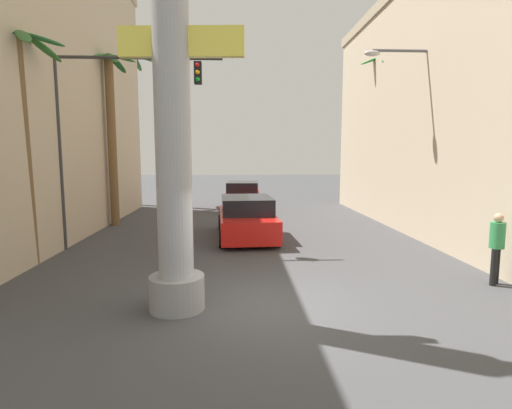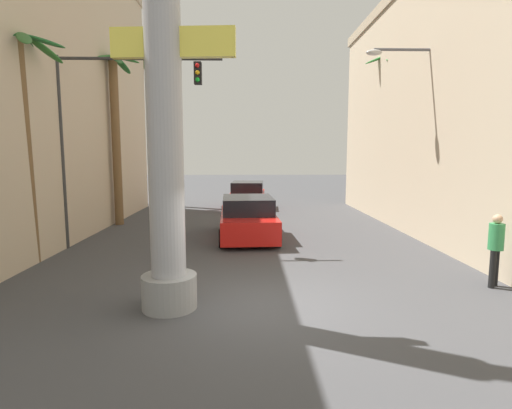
{
  "view_description": "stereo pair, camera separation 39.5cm",
  "coord_description": "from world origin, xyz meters",
  "px_view_note": "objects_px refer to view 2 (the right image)",
  "views": [
    {
      "loc": [
        -0.68,
        -8.04,
        3.14
      ],
      "look_at": [
        0.0,
        5.52,
        1.44
      ],
      "focal_mm": 28.0,
      "sensor_mm": 36.0,
      "label": 1
    },
    {
      "loc": [
        -0.28,
        -8.06,
        3.14
      ],
      "look_at": [
        0.0,
        5.52,
        1.44
      ],
      "focal_mm": 28.0,
      "sensor_mm": 36.0,
      "label": 2
    }
  ],
  "objects_px": {
    "street_lamp": "(425,124)",
    "palm_tree_far_left": "(141,119)",
    "palm_tree_mid_left": "(115,123)",
    "traffic_light_mast": "(109,115)",
    "palm_tree_mid_right": "(394,107)",
    "car_far": "(248,196)",
    "car_lead": "(248,218)",
    "pedestrian_by_sign": "(496,245)",
    "neon_sign_pole": "(164,77)",
    "palm_tree_near_left": "(24,123)"
  },
  "relations": [
    {
      "from": "street_lamp",
      "to": "palm_tree_far_left",
      "type": "distance_m",
      "value": 17.05
    },
    {
      "from": "palm_tree_mid_left",
      "to": "palm_tree_far_left",
      "type": "bearing_deg",
      "value": 96.18
    },
    {
      "from": "traffic_light_mast",
      "to": "palm_tree_mid_right",
      "type": "distance_m",
      "value": 13.23
    },
    {
      "from": "street_lamp",
      "to": "car_far",
      "type": "bearing_deg",
      "value": 124.17
    },
    {
      "from": "traffic_light_mast",
      "to": "car_lead",
      "type": "height_order",
      "value": "traffic_light_mast"
    },
    {
      "from": "traffic_light_mast",
      "to": "pedestrian_by_sign",
      "type": "distance_m",
      "value": 11.71
    },
    {
      "from": "pedestrian_by_sign",
      "to": "palm_tree_mid_left",
      "type": "bearing_deg",
      "value": 142.8
    },
    {
      "from": "street_lamp",
      "to": "pedestrian_by_sign",
      "type": "height_order",
      "value": "street_lamp"
    },
    {
      "from": "palm_tree_mid_left",
      "to": "traffic_light_mast",
      "type": "bearing_deg",
      "value": -74.27
    },
    {
      "from": "palm_tree_far_left",
      "to": "pedestrian_by_sign",
      "type": "relative_size",
      "value": 5.28
    },
    {
      "from": "street_lamp",
      "to": "traffic_light_mast",
      "type": "height_order",
      "value": "street_lamp"
    },
    {
      "from": "street_lamp",
      "to": "car_lead",
      "type": "bearing_deg",
      "value": 172.84
    },
    {
      "from": "car_lead",
      "to": "palm_tree_mid_left",
      "type": "bearing_deg",
      "value": 152.66
    },
    {
      "from": "pedestrian_by_sign",
      "to": "car_lead",
      "type": "bearing_deg",
      "value": 135.02
    },
    {
      "from": "neon_sign_pole",
      "to": "palm_tree_far_left",
      "type": "distance_m",
      "value": 18.09
    },
    {
      "from": "pedestrian_by_sign",
      "to": "neon_sign_pole",
      "type": "bearing_deg",
      "value": -171.14
    },
    {
      "from": "palm_tree_mid_left",
      "to": "palm_tree_near_left",
      "type": "height_order",
      "value": "palm_tree_mid_left"
    },
    {
      "from": "palm_tree_mid_left",
      "to": "palm_tree_mid_right",
      "type": "xyz_separation_m",
      "value": [
        12.93,
        1.6,
        0.93
      ]
    },
    {
      "from": "traffic_light_mast",
      "to": "palm_tree_far_left",
      "type": "distance_m",
      "value": 12.19
    },
    {
      "from": "palm_tree_near_left",
      "to": "pedestrian_by_sign",
      "type": "height_order",
      "value": "palm_tree_near_left"
    },
    {
      "from": "neon_sign_pole",
      "to": "palm_tree_far_left",
      "type": "height_order",
      "value": "neon_sign_pole"
    },
    {
      "from": "palm_tree_mid_right",
      "to": "street_lamp",
      "type": "bearing_deg",
      "value": -99.06
    },
    {
      "from": "traffic_light_mast",
      "to": "palm_tree_far_left",
      "type": "bearing_deg",
      "value": 99.94
    },
    {
      "from": "traffic_light_mast",
      "to": "car_lead",
      "type": "xyz_separation_m",
      "value": [
        4.51,
        1.63,
        -3.69
      ]
    },
    {
      "from": "street_lamp",
      "to": "palm_tree_near_left",
      "type": "height_order",
      "value": "street_lamp"
    },
    {
      "from": "traffic_light_mast",
      "to": "palm_tree_near_left",
      "type": "relative_size",
      "value": 0.97
    },
    {
      "from": "palm_tree_far_left",
      "to": "traffic_light_mast",
      "type": "bearing_deg",
      "value": -80.06
    },
    {
      "from": "palm_tree_mid_right",
      "to": "palm_tree_far_left",
      "type": "relative_size",
      "value": 0.88
    },
    {
      "from": "palm_tree_far_left",
      "to": "pedestrian_by_sign",
      "type": "height_order",
      "value": "palm_tree_far_left"
    },
    {
      "from": "street_lamp",
      "to": "palm_tree_mid_left",
      "type": "xyz_separation_m",
      "value": [
        -12.06,
        3.79,
        0.3
      ]
    },
    {
      "from": "palm_tree_mid_left",
      "to": "car_far",
      "type": "bearing_deg",
      "value": 43.06
    },
    {
      "from": "palm_tree_near_left",
      "to": "palm_tree_mid_left",
      "type": "bearing_deg",
      "value": 86.35
    },
    {
      "from": "palm_tree_far_left",
      "to": "street_lamp",
      "type": "bearing_deg",
      "value": -40.88
    },
    {
      "from": "pedestrian_by_sign",
      "to": "street_lamp",
      "type": "bearing_deg",
      "value": 85.63
    },
    {
      "from": "neon_sign_pole",
      "to": "street_lamp",
      "type": "relative_size",
      "value": 1.46
    },
    {
      "from": "car_far",
      "to": "palm_tree_far_left",
      "type": "distance_m",
      "value": 8.28
    },
    {
      "from": "neon_sign_pole",
      "to": "pedestrian_by_sign",
      "type": "height_order",
      "value": "neon_sign_pole"
    },
    {
      "from": "car_far",
      "to": "palm_tree_mid_left",
      "type": "height_order",
      "value": "palm_tree_mid_left"
    },
    {
      "from": "car_lead",
      "to": "palm_tree_near_left",
      "type": "distance_m",
      "value": 7.88
    },
    {
      "from": "car_lead",
      "to": "palm_tree_mid_right",
      "type": "bearing_deg",
      "value": 32.95
    },
    {
      "from": "pedestrian_by_sign",
      "to": "palm_tree_near_left",
      "type": "bearing_deg",
      "value": 169.12
    },
    {
      "from": "palm_tree_mid_left",
      "to": "palm_tree_mid_right",
      "type": "bearing_deg",
      "value": 7.07
    },
    {
      "from": "traffic_light_mast",
      "to": "palm_tree_mid_left",
      "type": "bearing_deg",
      "value": 105.73
    },
    {
      "from": "palm_tree_mid_left",
      "to": "pedestrian_by_sign",
      "type": "relative_size",
      "value": 4.26
    },
    {
      "from": "palm_tree_mid_left",
      "to": "palm_tree_mid_right",
      "type": "height_order",
      "value": "palm_tree_mid_right"
    },
    {
      "from": "palm_tree_near_left",
      "to": "palm_tree_far_left",
      "type": "height_order",
      "value": "palm_tree_far_left"
    },
    {
      "from": "car_far",
      "to": "palm_tree_mid_right",
      "type": "xyz_separation_m",
      "value": [
        7.12,
        -3.82,
        4.7
      ]
    },
    {
      "from": "car_far",
      "to": "palm_tree_mid_right",
      "type": "relative_size",
      "value": 0.55
    },
    {
      "from": "street_lamp",
      "to": "palm_tree_mid_left",
      "type": "height_order",
      "value": "palm_tree_mid_left"
    },
    {
      "from": "car_far",
      "to": "palm_tree_mid_right",
      "type": "height_order",
      "value": "palm_tree_mid_right"
    }
  ]
}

